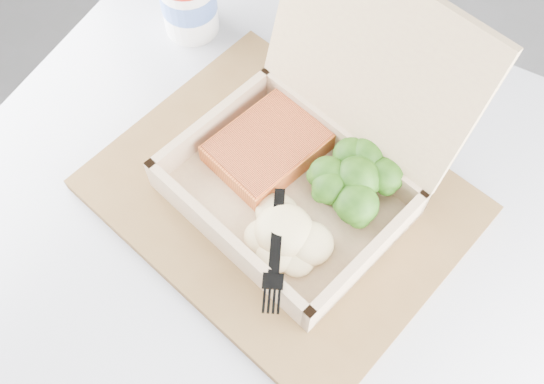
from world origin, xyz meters
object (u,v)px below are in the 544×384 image
Objects in this scene: serving_tray at (281,197)px; paper_cup at (188,0)px; cafe_table at (259,281)px; takeout_container at (313,150)px.

serving_tray is 4.16× the size of paper_cup.
takeout_container is (0.02, 0.08, 0.25)m from cafe_table.
paper_cup is at bearing 139.42° from cafe_table.
takeout_container is at bearing 73.77° from cafe_table.
cafe_table is 0.38m from paper_cup.
takeout_container is 0.29m from paper_cup.
serving_tray is 1.35× the size of takeout_container.
cafe_table is 8.29× the size of paper_cup.
paper_cup is (-0.26, 0.12, -0.02)m from takeout_container.
cafe_table is at bearing -99.71° from serving_tray.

